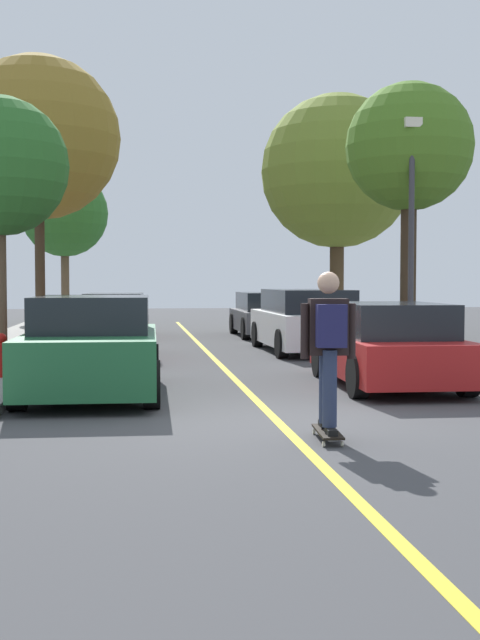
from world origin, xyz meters
TOP-DOWN VIEW (x-y plane):
  - ground at (0.00, 0.00)m, footprint 80.00×80.00m
  - center_line at (0.00, 4.00)m, footprint 0.12×39.20m
  - parked_car_left_nearest at (-2.30, 2.67)m, footprint 2.01×4.18m
  - parked_car_left_near at (-2.30, 8.07)m, footprint 1.90×4.57m
  - parked_car_left_far at (-2.29, 15.22)m, footprint 2.10×4.22m
  - parked_car_right_nearest at (2.30, 3.05)m, footprint 1.91×4.08m
  - parked_car_right_near at (2.30, 9.42)m, footprint 2.04×4.61m
  - parked_car_right_far at (2.30, 14.85)m, footprint 1.98×4.17m
  - street_tree_left_near at (-4.41, 14.97)m, footprint 4.71×4.71m
  - street_tree_left_far at (-4.41, 23.63)m, footprint 3.41×3.41m
  - street_tree_right_nearest at (4.41, 8.33)m, footprint 2.84×2.84m
  - street_tree_right_near at (4.41, 14.91)m, footprint 4.62×4.62m
  - fire_hydrant at (-3.80, 3.92)m, footprint 0.20×0.20m
  - streetlamp at (4.05, 7.08)m, footprint 0.36×0.24m
  - skateboard at (0.33, -1.12)m, footprint 0.28×0.85m
  - skateboarder at (0.32, -1.16)m, footprint 0.59×0.71m

SIDE VIEW (x-z plane):
  - ground at x=0.00m, z-range 0.00..0.00m
  - center_line at x=0.00m, z-range 0.00..0.01m
  - skateboard at x=0.33m, z-range 0.04..0.14m
  - fire_hydrant at x=-3.80m, z-range 0.14..0.84m
  - parked_car_right_nearest at x=2.30m, z-range -0.02..1.30m
  - parked_car_left_near at x=-2.30m, z-range -0.02..1.32m
  - parked_car_left_far at x=-2.29m, z-range 0.00..1.30m
  - parked_car_right_far at x=2.30m, z-range 0.00..1.32m
  - parked_car_left_nearest at x=-2.30m, z-range -0.02..1.43m
  - parked_car_right_near at x=2.30m, z-range 0.00..1.46m
  - skateboarder at x=0.32m, z-range 0.21..1.88m
  - streetlamp at x=4.05m, z-range 0.53..5.43m
  - street_tree_left_far at x=-4.41m, z-range 1.36..7.24m
  - street_tree_right_nearest at x=4.41m, z-range 1.64..7.58m
  - street_tree_right_near at x=4.41m, z-range 1.38..8.53m
  - street_tree_left_near at x=-4.41m, z-range 1.78..9.79m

